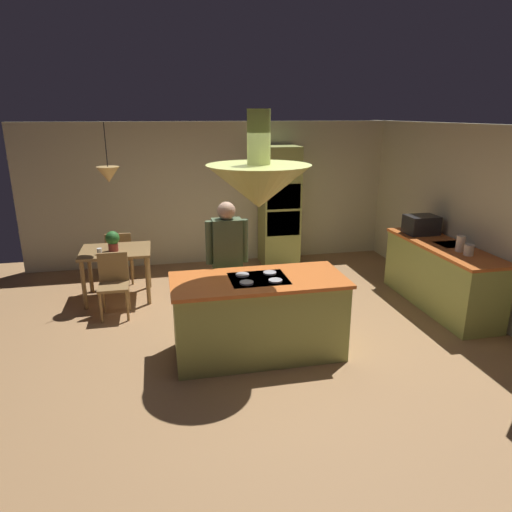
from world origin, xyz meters
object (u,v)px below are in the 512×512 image
Objects in this scene: kitchen_island at (258,316)px; chair_facing_island at (114,280)px; person_at_island at (227,258)px; dining_table at (116,257)px; microwave_on_counter at (421,225)px; cup_on_table at (100,251)px; canister_flour at (469,250)px; potted_plant_on_table at (113,240)px; chair_by_back_wall at (120,254)px; oven_tower at (279,207)px; canister_sugar at (460,244)px.

kitchen_island reaches higher than chair_facing_island.
dining_table is at bearing 136.39° from person_at_island.
person_at_island is at bearing -167.03° from microwave_on_counter.
microwave_on_counter is (4.74, -0.48, 0.26)m from cup_on_table.
kitchen_island is 21.71× the size of cup_on_table.
person_at_island is 3.63× the size of microwave_on_counter.
potted_plant_on_table is at bearing 159.09° from canister_flour.
chair_by_back_wall is (0.00, 1.25, 0.00)m from chair_facing_island.
chair_facing_island is at bearing -90.00° from dining_table.
dining_table is 6.99× the size of canister_flour.
oven_tower is 3.05m from dining_table.
potted_plant_on_table reaches higher than chair_by_back_wall.
canister_flour is at bearing 151.71° from chair_by_back_wall.
kitchen_island is at bearing -108.74° from oven_tower.
microwave_on_counter is at bearing 12.97° from person_at_island.
kitchen_island reaches higher than chair_by_back_wall.
kitchen_island is at bearing -49.66° from potted_plant_on_table.
canister_sugar is at bearing -57.96° from oven_tower.
chair_facing_island is 1.89× the size of microwave_on_counter.
microwave_on_counter is at bearing -0.66° from chair_facing_island.
canister_flour is (4.54, -1.19, 0.50)m from chair_facing_island.
dining_table is (-2.80, -1.14, -0.42)m from oven_tower.
chair_facing_island is (-2.80, -1.77, -0.57)m from oven_tower.
person_at_island is (1.46, -1.39, 0.31)m from dining_table.
dining_table is at bearing 160.17° from canister_sugar.
oven_tower is 3.43m from canister_flour.
oven_tower is 14.91× the size of canister_flour.
person_at_island is at bearing 108.79° from kitchen_island.
canister_sugar is at bearing -19.83° from dining_table.
chair_facing_island is 4.58m from microwave_on_counter.
potted_plant_on_table is (-0.02, 0.55, 0.42)m from chair_facing_island.
cup_on_table is at bearing 115.30° from chair_facing_island.
dining_table is 4.84m from canister_sugar.
chair_by_back_wall is 0.90m from cup_on_table.
cup_on_table is at bearing 163.16° from canister_sugar.
canister_flour reaches higher than chair_by_back_wall.
kitchen_island is 2.71m from cup_on_table.
kitchen_island is at bearing -44.95° from cup_on_table.
microwave_on_counter is at bearing 26.58° from kitchen_island.
chair_by_back_wall is (-1.70, 2.73, 0.04)m from kitchen_island.
microwave_on_counter is (0.00, 1.14, 0.07)m from canister_flour.
cup_on_table is at bearing -155.84° from oven_tower.
oven_tower is at bearing -169.55° from chair_by_back_wall.
microwave_on_counter is (0.00, 0.96, 0.03)m from canister_sugar.
oven_tower reaches higher than kitchen_island.
microwave_on_counter is at bearing 163.96° from chair_by_back_wall.
kitchen_island is 6.51× the size of potted_plant_on_table.
oven_tower is 7.13× the size of potted_plant_on_table.
cup_on_table is at bearing -134.67° from dining_table.
kitchen_island is at bearing -153.42° from microwave_on_counter.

